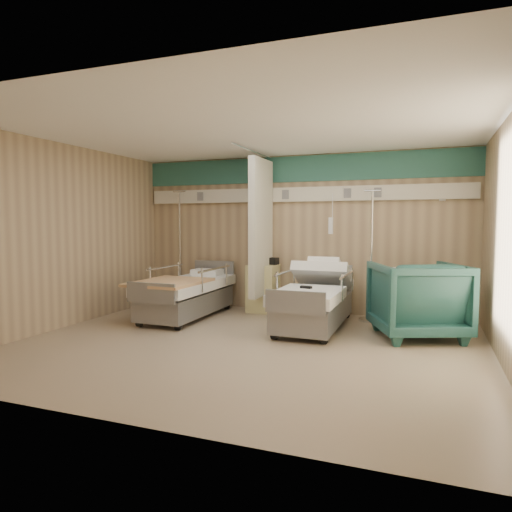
# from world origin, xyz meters

# --- Properties ---
(ground) EXTENTS (6.00, 5.00, 0.00)m
(ground) POSITION_xyz_m (0.00, 0.00, 0.00)
(ground) COLOR #86765C
(ground) RESTS_ON ground
(room_walls) EXTENTS (6.04, 5.04, 2.82)m
(room_walls) POSITION_xyz_m (-0.03, 0.25, 1.86)
(room_walls) COLOR tan
(room_walls) RESTS_ON ground
(bed_right) EXTENTS (1.00, 2.16, 0.63)m
(bed_right) POSITION_xyz_m (0.60, 1.30, 0.32)
(bed_right) COLOR white
(bed_right) RESTS_ON ground
(bed_left) EXTENTS (1.00, 2.16, 0.63)m
(bed_left) POSITION_xyz_m (-1.60, 1.30, 0.32)
(bed_left) COLOR white
(bed_left) RESTS_ON ground
(bedside_cabinet) EXTENTS (0.50, 0.48, 0.85)m
(bedside_cabinet) POSITION_xyz_m (-0.55, 2.20, 0.42)
(bedside_cabinet) COLOR beige
(bedside_cabinet) RESTS_ON ground
(visitor_armchair) EXTENTS (1.50, 1.52, 1.07)m
(visitor_armchair) POSITION_xyz_m (2.08, 1.24, 0.53)
(visitor_armchair) COLOR #1E4B47
(visitor_armchair) RESTS_ON ground
(waffle_blanket) EXTENTS (0.85, 0.82, 0.07)m
(waffle_blanket) POSITION_xyz_m (2.12, 1.24, 1.10)
(waffle_blanket) COLOR white
(waffle_blanket) RESTS_ON visitor_armchair
(iv_stand_right) EXTENTS (0.38, 0.38, 2.13)m
(iv_stand_right) POSITION_xyz_m (1.35, 2.11, 0.44)
(iv_stand_right) COLOR silver
(iv_stand_right) RESTS_ON ground
(iv_stand_left) EXTENTS (0.40, 0.40, 2.21)m
(iv_stand_left) POSITION_xyz_m (-2.28, 2.26, 0.45)
(iv_stand_left) COLOR silver
(iv_stand_left) RESTS_ON ground
(call_remote) EXTENTS (0.18, 0.11, 0.04)m
(call_remote) POSITION_xyz_m (0.53, 1.09, 0.65)
(call_remote) COLOR black
(call_remote) RESTS_ON bed_right
(tan_blanket) EXTENTS (1.02, 1.28, 0.04)m
(tan_blanket) POSITION_xyz_m (-1.65, 0.84, 0.65)
(tan_blanket) COLOR tan
(tan_blanket) RESTS_ON bed_left
(toiletry_bag) EXTENTS (0.26, 0.20, 0.13)m
(toiletry_bag) POSITION_xyz_m (-0.42, 2.29, 0.91)
(toiletry_bag) COLOR black
(toiletry_bag) RESTS_ON bedside_cabinet
(white_cup) EXTENTS (0.10, 0.10, 0.11)m
(white_cup) POSITION_xyz_m (-0.65, 2.22, 0.91)
(white_cup) COLOR white
(white_cup) RESTS_ON bedside_cabinet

